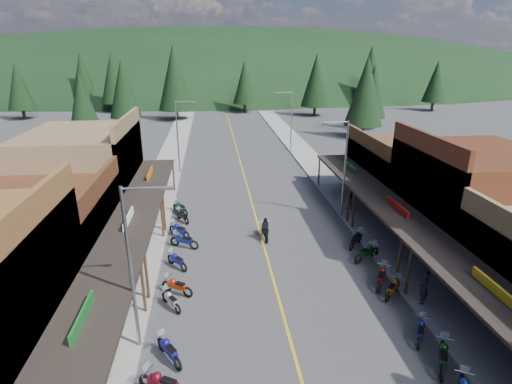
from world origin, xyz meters
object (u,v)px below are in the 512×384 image
object	(u,v)px
streetlight_3	(290,119)
bike_east_6	(393,287)
streetlight_0	(134,264)
pine_3	(245,82)
bike_west_5	(169,349)
pedestrian_east_b	(348,199)
shop_east_3	(403,173)
streetlight_1	(179,134)
bike_west_10	(179,229)
bike_west_6	(171,299)
bike_west_7	(177,285)
streetlight_2	(343,165)
shop_west_2	(45,234)
pine_4	(316,80)
bike_east_4	(443,355)
pine_5	(370,72)
pine_10	(123,89)
pine_7	(83,76)
pedestrian_east_a	(424,287)
pine_6	(436,81)
shop_west_3	(87,173)
pine_1	(113,78)
bike_west_4	(163,383)
shop_east_2	(470,201)
bike_west_8	(177,260)
rider_on_bike	(265,230)
bike_west_11	(183,215)
pine_11	(366,91)
pine_9	(373,91)
pine_2	(175,78)
bike_east_7	(382,276)
bike_west_12	(180,207)
pine_0	(18,86)
bike_east_9	(356,239)
bike_east_5	(421,330)
bike_east_8	(367,252)

from	to	relation	value
streetlight_3	bike_east_6	distance (m)	33.59
streetlight_0	pine_3	bearing A→B (deg)	81.35
bike_west_5	pedestrian_east_b	size ratio (longest dim) A/B	1.11
shop_east_3	streetlight_3	world-z (taller)	streetlight_3
streetlight_1	bike_west_10	xyz separation A→B (m)	(0.91, -16.40, -3.84)
bike_west_6	bike_west_7	xyz separation A→B (m)	(0.22, 1.27, 0.05)
streetlight_2	shop_west_2	bearing A→B (deg)	-163.08
pine_4	streetlight_0	bearing A→B (deg)	-110.71
bike_west_7	bike_east_4	world-z (taller)	bike_east_4
pine_5	pine_10	world-z (taller)	pine_5
shop_west_2	streetlight_0	distance (m)	10.45
pine_7	pedestrian_east_a	bearing A→B (deg)	-63.72
bike_west_10	pine_6	bearing A→B (deg)	4.75
pine_6	bike_east_4	size ratio (longest dim) A/B	4.89
streetlight_1	bike_east_6	distance (m)	28.94
shop_west_3	pine_1	bearing A→B (deg)	99.87
pine_6	bike_west_4	world-z (taller)	pine_6
shop_east_2	bike_west_6	xyz separation A→B (m)	(-19.67, -4.79, -2.98)
pine_3	bike_west_8	distance (m)	65.86
streetlight_3	pine_7	world-z (taller)	pine_7
pine_5	rider_on_bike	xyz separation A→B (m)	(-33.76, -67.30, -7.30)
streetlight_2	bike_west_7	world-z (taller)	streetlight_2
pine_4	bike_west_11	distance (m)	57.27
pine_7	bike_west_7	distance (m)	82.42
pine_11	bike_west_5	bearing A→B (deg)	-119.68
pine_6	pine_9	world-z (taller)	pine_6
pine_2	bike_east_7	size ratio (longest dim) A/B	6.17
pine_1	bike_east_6	distance (m)	79.70
pine_7	bike_west_12	world-z (taller)	pine_7
pine_0	pine_4	distance (m)	58.04
pine_1	pine_3	bearing A→B (deg)	-8.13
streetlight_1	bike_west_5	bearing A→B (deg)	-87.40
pine_5	bike_east_7	xyz separation A→B (m)	(-27.78, -74.27, -7.34)
pedestrian_east_a	bike_east_7	bearing A→B (deg)	-122.62
pine_3	bike_west_7	xyz separation A→B (m)	(-9.67, -67.82, -5.90)
pine_3	pedestrian_east_b	world-z (taller)	pine_3
pine_11	shop_west_3	bearing A→B (deg)	-141.68
bike_east_6	streetlight_3	bearing A→B (deg)	134.25
pine_7	pine_9	bearing A→B (deg)	-28.97
pine_11	bike_west_7	distance (m)	47.84
pine_10	bike_west_6	world-z (taller)	pine_10
bike_west_6	bike_east_9	world-z (taller)	bike_east_9
bike_east_4	rider_on_bike	bearing A→B (deg)	143.89
bike_west_7	bike_west_8	world-z (taller)	bike_west_7
bike_west_7	pedestrian_east_b	world-z (taller)	pedestrian_east_b
pine_4	bike_west_4	size ratio (longest dim) A/B	5.42
bike_west_5	bike_east_5	world-z (taller)	bike_west_5
bike_west_11	bike_east_8	world-z (taller)	bike_east_8
pine_10	bike_east_8	size ratio (longest dim) A/B	5.28
bike_west_12	bike_east_8	world-z (taller)	bike_west_12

